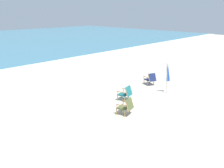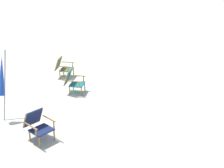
# 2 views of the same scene
# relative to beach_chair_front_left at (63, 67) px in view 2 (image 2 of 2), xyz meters

# --- Properties ---
(ground_plane) EXTENTS (80.00, 80.00, 0.00)m
(ground_plane) POSITION_rel_beach_chair_front_left_xyz_m (1.66, -0.07, -0.43)
(ground_plane) COLOR beige
(beach_chair_front_left) EXTENTS (0.70, 0.78, 0.82)m
(beach_chair_front_left) POSITION_rel_beach_chair_front_left_xyz_m (0.00, 0.00, 0.00)
(beach_chair_front_left) COLOR #515B33
(beach_chair_front_left) RESTS_ON ground
(beach_chair_back_right) EXTENTS (0.79, 0.88, 0.80)m
(beach_chair_back_right) POSITION_rel_beach_chair_front_left_xyz_m (4.36, 1.72, -0.00)
(beach_chair_back_right) COLOR #19234C
(beach_chair_back_right) RESTS_ON ground
(beach_chair_front_right) EXTENTS (0.70, 0.78, 0.82)m
(beach_chair_front_right) POSITION_rel_beach_chair_front_left_xyz_m (1.26, 1.12, 0.00)
(beach_chair_front_right) COLOR #196066
(beach_chair_front_right) RESTS_ON ground
(umbrella_furled_blue) EXTENTS (0.85, 0.41, 1.99)m
(umbrella_furled_blue) POSITION_rel_beach_chair_front_left_xyz_m (3.62, 0.09, 0.87)
(umbrella_furled_blue) COLOR #B7B2A8
(umbrella_furled_blue) RESTS_ON ground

